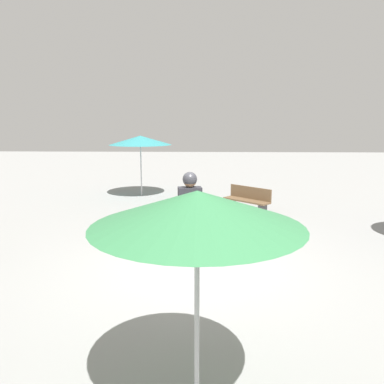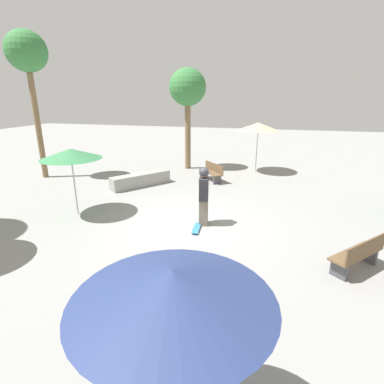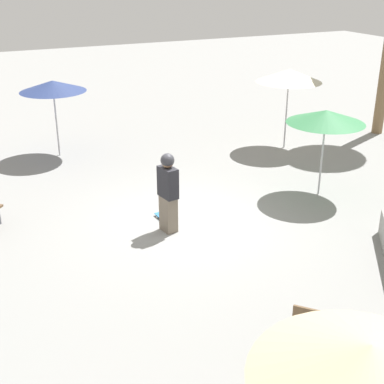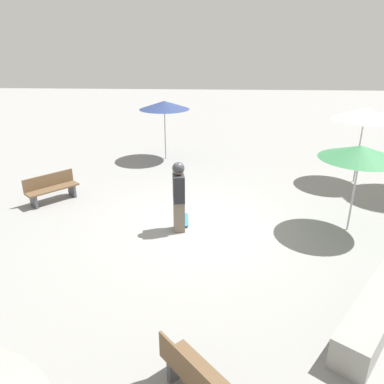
{
  "view_description": "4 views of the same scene",
  "coord_description": "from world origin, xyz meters",
  "px_view_note": "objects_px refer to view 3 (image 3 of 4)",
  "views": [
    {
      "loc": [
        -7.37,
        -0.14,
        2.91
      ],
      "look_at": [
        1.05,
        0.16,
        1.34
      ],
      "focal_mm": 35.0,
      "sensor_mm": 36.0,
      "label": 1
    },
    {
      "loc": [
        2.38,
        -8.52,
        3.98
      ],
      "look_at": [
        0.11,
        0.07,
        1.1
      ],
      "focal_mm": 28.0,
      "sensor_mm": 36.0,
      "label": 2
    },
    {
      "loc": [
        4.69,
        10.41,
        5.69
      ],
      "look_at": [
        -0.05,
        0.37,
        0.95
      ],
      "focal_mm": 50.0,
      "sensor_mm": 36.0,
      "label": 3
    },
    {
      "loc": [
        -0.35,
        9.0,
        4.7
      ],
      "look_at": [
        0.12,
        0.25,
        1.12
      ],
      "focal_mm": 35.0,
      "sensor_mm": 36.0,
      "label": 4
    }
  ],
  "objects_px": {
    "skateboard": "(165,219)",
    "shade_umbrella_cream": "(289,76)",
    "shade_umbrella_navy": "(53,86)",
    "shade_umbrella_tan": "(369,364)",
    "skater_main": "(168,190)",
    "bench_far": "(345,335)",
    "shade_umbrella_green": "(326,117)"
  },
  "relations": [
    {
      "from": "skater_main",
      "to": "shade_umbrella_green",
      "type": "bearing_deg",
      "value": -96.13
    },
    {
      "from": "shade_umbrella_cream",
      "to": "shade_umbrella_tan",
      "type": "xyz_separation_m",
      "value": [
        7.1,
        11.47,
        0.02
      ]
    },
    {
      "from": "skater_main",
      "to": "shade_umbrella_green",
      "type": "distance_m",
      "value": 4.62
    },
    {
      "from": "shade_umbrella_navy",
      "to": "shade_umbrella_cream",
      "type": "height_order",
      "value": "shade_umbrella_cream"
    },
    {
      "from": "bench_far",
      "to": "shade_umbrella_navy",
      "type": "relative_size",
      "value": 0.61
    },
    {
      "from": "skater_main",
      "to": "shade_umbrella_tan",
      "type": "bearing_deg",
      "value": 161.47
    },
    {
      "from": "skateboard",
      "to": "shade_umbrella_green",
      "type": "xyz_separation_m",
      "value": [
        -4.36,
        0.23,
        2.07
      ]
    },
    {
      "from": "skater_main",
      "to": "shade_umbrella_cream",
      "type": "distance_m",
      "value": 7.24
    },
    {
      "from": "shade_umbrella_cream",
      "to": "shade_umbrella_green",
      "type": "bearing_deg",
      "value": 69.03
    },
    {
      "from": "skateboard",
      "to": "bench_far",
      "type": "bearing_deg",
      "value": -178.08
    },
    {
      "from": "skateboard",
      "to": "bench_far",
      "type": "xyz_separation_m",
      "value": [
        -0.66,
        5.65,
        0.37
      ]
    },
    {
      "from": "shade_umbrella_navy",
      "to": "shade_umbrella_tan",
      "type": "relative_size",
      "value": 0.92
    },
    {
      "from": "shade_umbrella_cream",
      "to": "shade_umbrella_tan",
      "type": "relative_size",
      "value": 1.0
    },
    {
      "from": "shade_umbrella_green",
      "to": "shade_umbrella_tan",
      "type": "bearing_deg",
      "value": 53.78
    },
    {
      "from": "shade_umbrella_tan",
      "to": "shade_umbrella_cream",
      "type": "bearing_deg",
      "value": -121.78
    },
    {
      "from": "skater_main",
      "to": "shade_umbrella_tan",
      "type": "relative_size",
      "value": 0.71
    },
    {
      "from": "shade_umbrella_green",
      "to": "shade_umbrella_tan",
      "type": "distance_m",
      "value": 9.62
    },
    {
      "from": "skateboard",
      "to": "shade_umbrella_navy",
      "type": "xyz_separation_m",
      "value": [
        1.23,
        -5.91,
        2.18
      ]
    },
    {
      "from": "shade_umbrella_navy",
      "to": "shade_umbrella_cream",
      "type": "relative_size",
      "value": 0.92
    },
    {
      "from": "skater_main",
      "to": "skateboard",
      "type": "xyz_separation_m",
      "value": [
        -0.11,
        -0.48,
        -0.96
      ]
    },
    {
      "from": "skater_main",
      "to": "bench_far",
      "type": "height_order",
      "value": "skater_main"
    },
    {
      "from": "skateboard",
      "to": "shade_umbrella_cream",
      "type": "bearing_deg",
      "value": -63.71
    },
    {
      "from": "skater_main",
      "to": "shade_umbrella_navy",
      "type": "distance_m",
      "value": 6.61
    },
    {
      "from": "shade_umbrella_green",
      "to": "shade_umbrella_tan",
      "type": "relative_size",
      "value": 0.87
    },
    {
      "from": "shade_umbrella_navy",
      "to": "shade_umbrella_tan",
      "type": "height_order",
      "value": "shade_umbrella_tan"
    },
    {
      "from": "shade_umbrella_tan",
      "to": "shade_umbrella_navy",
      "type": "bearing_deg",
      "value": -90.35
    },
    {
      "from": "bench_far",
      "to": "shade_umbrella_green",
      "type": "xyz_separation_m",
      "value": [
        -3.71,
        -5.42,
        1.7
      ]
    },
    {
      "from": "shade_umbrella_tan",
      "to": "skateboard",
      "type": "bearing_deg",
      "value": -99.35
    },
    {
      "from": "shade_umbrella_cream",
      "to": "shade_umbrella_green",
      "type": "relative_size",
      "value": 1.14
    },
    {
      "from": "bench_far",
      "to": "shade_umbrella_green",
      "type": "relative_size",
      "value": 0.64
    },
    {
      "from": "skateboard",
      "to": "shade_umbrella_cream",
      "type": "xyz_separation_m",
      "value": [
        -5.79,
        -3.48,
        2.35
      ]
    },
    {
      "from": "skateboard",
      "to": "shade_umbrella_tan",
      "type": "xyz_separation_m",
      "value": [
        1.32,
        7.98,
        2.37
      ]
    }
  ]
}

